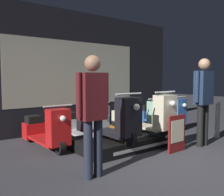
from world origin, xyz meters
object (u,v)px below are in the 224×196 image
person_left_browsing (93,108)px  street_bollard (218,120)px  person_right_browsing (203,95)px  scooter_backrow_3 (140,118)px  scooter_backrow_2 (114,121)px  scooter_backrow_0 (46,130)px  scooter_display_left (108,121)px  scooter_display_right (143,116)px  scooter_backrow_1 (83,125)px  price_sign_board (177,134)px  scooter_backrow_4 (162,115)px

person_left_browsing → street_bollard: size_ratio=1.99×
person_right_browsing → person_left_browsing: bearing=180.0°
scooter_backrow_3 → person_left_browsing: (-2.75, -1.89, 0.65)m
scooter_backrow_2 → scooter_backrow_3: bearing=0.0°
scooter_backrow_0 → person_left_browsing: 2.00m
scooter_display_left → person_right_browsing: (1.80, -0.89, 0.48)m
scooter_display_right → scooter_backrow_2: (-0.03, 1.00, -0.24)m
scooter_backrow_0 → scooter_backrow_1: bearing=0.0°
scooter_backrow_2 → street_bollard: bearing=-44.7°
person_left_browsing → street_bollard: person_left_browsing is taller
scooter_backrow_2 → scooter_backrow_0: bearing=180.0°
scooter_backrow_0 → person_left_browsing: bearing=-92.7°
scooter_backrow_1 → scooter_display_right: bearing=-47.5°
scooter_backrow_3 → street_bollard: scooter_backrow_3 is taller
scooter_display_right → person_right_browsing: size_ratio=0.94×
scooter_backrow_1 → scooter_backrow_3: (1.77, 0.00, 0.00)m
scooter_backrow_1 → price_sign_board: scooter_backrow_1 is taller
scooter_backrow_2 → scooter_display_left: bearing=-132.8°
scooter_display_left → person_left_browsing: bearing=-136.4°
scooter_display_right → person_left_browsing: bearing=-154.7°
scooter_backrow_2 → price_sign_board: bearing=-87.5°
scooter_backrow_2 → person_left_browsing: (-1.86, -1.89, 0.65)m
scooter_backrow_1 → scooter_display_left: bearing=-92.2°
scooter_backrow_1 → scooter_backrow_2: (0.89, 0.00, 0.00)m
scooter_display_left → scooter_backrow_3: (1.81, 1.00, -0.24)m
scooter_backrow_3 → scooter_display_left: bearing=-151.1°
scooter_backrow_1 → price_sign_board: size_ratio=2.40×
scooter_backrow_2 → scooter_backrow_4: (1.77, 0.00, 0.00)m
scooter_backrow_3 → street_bollard: 1.93m
scooter_backrow_1 → scooter_backrow_4: bearing=0.0°
scooter_backrow_3 → person_right_browsing: 2.02m
scooter_display_left → person_left_browsing: person_left_browsing is taller
scooter_backrow_1 → street_bollard: 3.15m
street_bollard → person_left_browsing: bearing=-177.4°
scooter_backrow_1 → scooter_backrow_3: size_ratio=1.00×
scooter_display_left → person_right_browsing: 2.06m
scooter_display_right → scooter_backrow_3: bearing=49.3°
scooter_backrow_2 → scooter_display_right: bearing=-88.5°
scooter_backrow_2 → price_sign_board: size_ratio=2.40×
price_sign_board → scooter_display_right: bearing=93.6°
scooter_display_right → scooter_backrow_0: scooter_display_right is taller
scooter_backrow_2 → person_right_browsing: 2.20m
person_left_browsing → scooter_backrow_1: bearing=62.7°
scooter_display_left → scooter_backrow_1: bearing=87.8°
scooter_backrow_2 → person_left_browsing: size_ratio=0.99×
person_right_browsing → scooter_display_right: bearing=133.5°
scooter_backrow_4 → price_sign_board: 2.50m
scooter_backrow_4 → scooter_display_right: bearing=-150.2°
street_bollard → scooter_backrow_1: bearing=146.7°
scooter_display_right → scooter_backrow_3: scooter_display_right is taller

